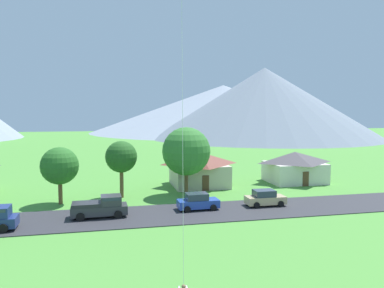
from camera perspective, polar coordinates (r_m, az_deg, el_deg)
road_strip at (r=36.92m, az=-5.90°, el=-10.79°), size 160.00×7.56×0.08m
mountain_central_ridge at (r=148.91m, az=11.00°, el=6.19°), size 88.33×88.33×27.34m
mountain_west_ridge at (r=193.01m, az=4.79°, el=5.43°), size 134.61×134.61×23.92m
house_leftmost at (r=55.30m, az=15.46°, el=-3.34°), size 8.15×6.73×4.38m
house_left_center at (r=50.78m, az=1.07°, el=-3.73°), size 7.68×7.71×4.63m
tree_near_left at (r=44.50m, az=-0.89°, el=-1.14°), size 5.80×5.80×8.24m
tree_center at (r=44.12m, az=-10.80°, el=-1.99°), size 3.70×3.70×6.68m
tree_near_right at (r=42.85m, az=-19.64°, el=-3.19°), size 4.07×4.07×6.25m
parked_car_tan_west_end at (r=40.78m, az=11.13°, el=-8.15°), size 4.22×2.12×1.68m
parked_car_blue_mid_east at (r=38.50m, az=0.89°, el=-8.84°), size 4.24×2.16×1.68m
pickup_truck_charcoal_west_side at (r=36.83m, az=-13.80°, el=-9.31°), size 5.26×2.44×1.99m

